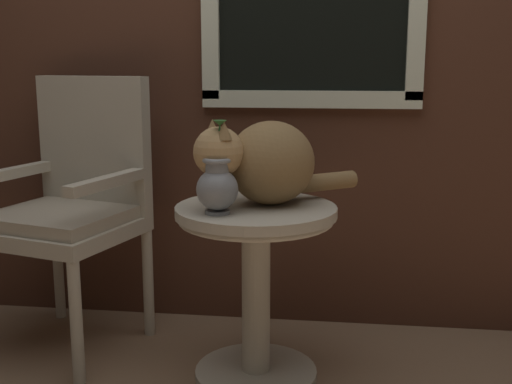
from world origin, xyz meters
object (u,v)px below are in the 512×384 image
object	(u,v)px
wicker_side_table	(256,263)
wicker_chair	(74,199)
cat	(265,162)
pewter_vase_with_ivy	(217,185)

from	to	relation	value
wicker_side_table	wicker_chair	size ratio (longest dim) A/B	0.60
wicker_chair	cat	world-z (taller)	wicker_chair
wicker_side_table	cat	world-z (taller)	cat
wicker_chair	cat	distance (m)	0.83
wicker_chair	cat	size ratio (longest dim) A/B	1.94
pewter_vase_with_ivy	wicker_chair	bearing A→B (deg)	151.10
cat	pewter_vase_with_ivy	world-z (taller)	pewter_vase_with_ivy
wicker_side_table	cat	size ratio (longest dim) A/B	1.16
cat	pewter_vase_with_ivy	bearing A→B (deg)	-131.42
wicker_side_table	wicker_chair	bearing A→B (deg)	162.87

